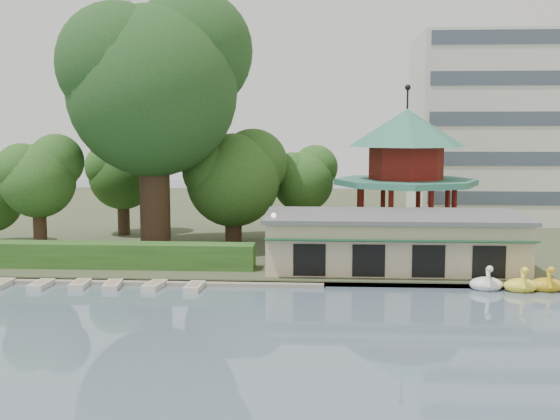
# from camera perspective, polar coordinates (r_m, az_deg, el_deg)

# --- Properties ---
(ground_plane) EXTENTS (220.00, 220.00, 0.00)m
(ground_plane) POSITION_cam_1_polar(r_m,az_deg,el_deg) (31.13, -5.92, -13.13)
(ground_plane) COLOR slate
(ground_plane) RESTS_ON ground
(shore) EXTENTS (220.00, 70.00, 0.40)m
(shore) POSITION_cam_1_polar(r_m,az_deg,el_deg) (81.67, 0.10, -0.52)
(shore) COLOR #424930
(shore) RESTS_ON ground
(embankment) EXTENTS (220.00, 0.60, 0.30)m
(embankment) POSITION_cam_1_polar(r_m,az_deg,el_deg) (47.58, -2.47, -5.89)
(embankment) COLOR gray
(embankment) RESTS_ON ground
(dock) EXTENTS (34.00, 1.60, 0.24)m
(dock) POSITION_cam_1_polar(r_m,az_deg,el_deg) (50.18, -16.31, -5.53)
(dock) COLOR gray
(dock) RESTS_ON ground
(boathouse) EXTENTS (18.60, 9.39, 3.90)m
(boathouse) POSITION_cam_1_polar(r_m,az_deg,el_deg) (51.74, 9.17, -2.44)
(boathouse) COLOR #C9B693
(boathouse) RESTS_ON shore
(pavilion) EXTENTS (12.40, 12.40, 13.50)m
(pavilion) POSITION_cam_1_polar(r_m,az_deg,el_deg) (61.34, 10.22, 3.78)
(pavilion) COLOR #C9B693
(pavilion) RESTS_ON shore
(broadcast_tower) EXTENTS (8.00, 8.00, 96.00)m
(broadcast_tower) POSITION_cam_1_polar(r_m,az_deg,el_deg) (176.81, -12.21, 14.24)
(broadcast_tower) COLOR silver
(broadcast_tower) RESTS_ON ground
(hedge) EXTENTS (30.00, 2.00, 1.80)m
(hedge) POSITION_cam_1_polar(r_m,az_deg,el_deg) (54.04, -18.16, -3.45)
(hedge) COLOR #305C21
(hedge) RESTS_ON shore
(lamp_post) EXTENTS (0.36, 0.36, 4.28)m
(lamp_post) POSITION_cam_1_polar(r_m,az_deg,el_deg) (48.52, -0.52, -1.80)
(lamp_post) COLOR black
(lamp_post) RESTS_ON shore
(big_tree) EXTENTS (15.26, 14.22, 21.61)m
(big_tree) POSITION_cam_1_polar(r_m,az_deg,el_deg) (58.85, -10.10, 10.53)
(big_tree) COLOR #3A281C
(big_tree) RESTS_ON shore
(small_trees) EXTENTS (38.81, 16.30, 10.04)m
(small_trees) POSITION_cam_1_polar(r_m,az_deg,el_deg) (62.80, -10.90, 2.55)
(small_trees) COLOR #3A281C
(small_trees) RESTS_ON shore
(moored_rowboats) EXTENTS (24.35, 2.76, 0.36)m
(moored_rowboats) POSITION_cam_1_polar(r_m,az_deg,el_deg) (50.10, -20.35, -5.63)
(moored_rowboats) COLOR beige
(moored_rowboats) RESTS_ON ground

